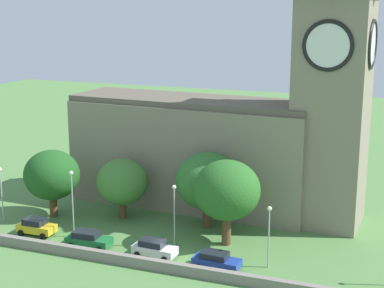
{
  "coord_description": "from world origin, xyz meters",
  "views": [
    {
      "loc": [
        21.59,
        -50.29,
        24.53
      ],
      "look_at": [
        -0.07,
        6.63,
        10.16
      ],
      "focal_mm": 55.98,
      "sensor_mm": 36.0,
      "label": 1
    }
  ],
  "objects_px": {
    "car_blue": "(216,260)",
    "streetlamp_east_mid": "(269,226)",
    "streetlamp_west_mid": "(72,194)",
    "tree_by_tower": "(208,181)",
    "car_green": "(88,239)",
    "church": "(235,133)",
    "streetlamp_west_end": "(1,185)",
    "tree_riverside_east": "(227,190)",
    "car_yellow": "(36,226)",
    "tree_riverside_west": "(52,175)",
    "tree_churchyard": "(122,182)",
    "streetlamp_central": "(174,206)",
    "car_white": "(154,248)"
  },
  "relations": [
    {
      "from": "church",
      "to": "streetlamp_east_mid",
      "type": "xyz_separation_m",
      "value": [
        7.91,
        -14.76,
        -5.39
      ]
    },
    {
      "from": "tree_riverside_west",
      "to": "tree_by_tower",
      "type": "distance_m",
      "value": 18.4
    },
    {
      "from": "tree_riverside_west",
      "to": "car_blue",
      "type": "bearing_deg",
      "value": -16.8
    },
    {
      "from": "tree_riverside_west",
      "to": "streetlamp_central",
      "type": "bearing_deg",
      "value": -11.67
    },
    {
      "from": "car_green",
      "to": "streetlamp_west_end",
      "type": "relative_size",
      "value": 0.74
    },
    {
      "from": "car_green",
      "to": "car_blue",
      "type": "bearing_deg",
      "value": -0.8
    },
    {
      "from": "streetlamp_west_mid",
      "to": "tree_churchyard",
      "type": "height_order",
      "value": "streetlamp_west_mid"
    },
    {
      "from": "church",
      "to": "car_green",
      "type": "relative_size",
      "value": 7.62
    },
    {
      "from": "streetlamp_west_end",
      "to": "streetlamp_west_mid",
      "type": "distance_m",
      "value": 10.05
    },
    {
      "from": "church",
      "to": "streetlamp_west_end",
      "type": "distance_m",
      "value": 27.62
    },
    {
      "from": "tree_churchyard",
      "to": "tree_by_tower",
      "type": "distance_m",
      "value": 10.21
    },
    {
      "from": "car_white",
      "to": "tree_riverside_west",
      "type": "height_order",
      "value": "tree_riverside_west"
    },
    {
      "from": "church",
      "to": "streetlamp_west_mid",
      "type": "xyz_separation_m",
      "value": [
        -13.44,
        -14.72,
        -4.67
      ]
    },
    {
      "from": "car_green",
      "to": "streetlamp_west_mid",
      "type": "relative_size",
      "value": 0.65
    },
    {
      "from": "car_green",
      "to": "car_yellow",
      "type": "bearing_deg",
      "value": 171.56
    },
    {
      "from": "car_green",
      "to": "streetlamp_west_mid",
      "type": "bearing_deg",
      "value": 147.15
    },
    {
      "from": "tree_riverside_west",
      "to": "tree_churchyard",
      "type": "bearing_deg",
      "value": 15.91
    },
    {
      "from": "car_white",
      "to": "car_green",
      "type": "bearing_deg",
      "value": -178.33
    },
    {
      "from": "church",
      "to": "streetlamp_central",
      "type": "height_order",
      "value": "church"
    },
    {
      "from": "car_yellow",
      "to": "streetlamp_central",
      "type": "bearing_deg",
      "value": 7.64
    },
    {
      "from": "streetlamp_central",
      "to": "tree_riverside_west",
      "type": "distance_m",
      "value": 17.24
    },
    {
      "from": "car_white",
      "to": "tree_by_tower",
      "type": "xyz_separation_m",
      "value": [
        2.22,
        9.53,
        4.49
      ]
    },
    {
      "from": "streetlamp_central",
      "to": "tree_riverside_west",
      "type": "relative_size",
      "value": 0.84
    },
    {
      "from": "tree_riverside_west",
      "to": "tree_riverside_east",
      "type": "height_order",
      "value": "tree_riverside_east"
    },
    {
      "from": "car_blue",
      "to": "tree_riverside_west",
      "type": "height_order",
      "value": "tree_riverside_west"
    },
    {
      "from": "car_yellow",
      "to": "car_blue",
      "type": "distance_m",
      "value": 21.09
    },
    {
      "from": "tree_riverside_east",
      "to": "car_yellow",
      "type": "bearing_deg",
      "value": -166.95
    },
    {
      "from": "tree_riverside_west",
      "to": "church",
      "type": "bearing_deg",
      "value": 27.52
    },
    {
      "from": "car_green",
      "to": "tree_riverside_west",
      "type": "distance_m",
      "value": 11.59
    },
    {
      "from": "tree_churchyard",
      "to": "tree_riverside_east",
      "type": "xyz_separation_m",
      "value": [
        13.63,
        -3.16,
        1.48
      ]
    },
    {
      "from": "tree_by_tower",
      "to": "car_green",
      "type": "bearing_deg",
      "value": -134.43
    },
    {
      "from": "tree_churchyard",
      "to": "car_blue",
      "type": "bearing_deg",
      "value": -32.02
    },
    {
      "from": "streetlamp_east_mid",
      "to": "car_yellow",
      "type": "bearing_deg",
      "value": -178.3
    },
    {
      "from": "streetlamp_central",
      "to": "tree_riverside_east",
      "type": "xyz_separation_m",
      "value": [
        4.75,
        2.61,
        1.4
      ]
    },
    {
      "from": "church",
      "to": "streetlamp_west_end",
      "type": "bearing_deg",
      "value": -149.68
    },
    {
      "from": "streetlamp_west_end",
      "to": "tree_churchyard",
      "type": "bearing_deg",
      "value": 26.06
    },
    {
      "from": "car_yellow",
      "to": "streetlamp_east_mid",
      "type": "bearing_deg",
      "value": 1.7
    },
    {
      "from": "car_yellow",
      "to": "church",
      "type": "bearing_deg",
      "value": 41.32
    },
    {
      "from": "car_white",
      "to": "streetlamp_west_end",
      "type": "xyz_separation_m",
      "value": [
        -20.2,
        2.66,
        3.5
      ]
    },
    {
      "from": "car_white",
      "to": "car_blue",
      "type": "distance_m",
      "value": 6.63
    },
    {
      "from": "car_blue",
      "to": "streetlamp_west_mid",
      "type": "bearing_deg",
      "value": 173.05
    },
    {
      "from": "streetlamp_west_mid",
      "to": "car_yellow",
      "type": "bearing_deg",
      "value": -169.22
    },
    {
      "from": "streetlamp_west_end",
      "to": "tree_riverside_west",
      "type": "height_order",
      "value": "tree_riverside_west"
    },
    {
      "from": "streetlamp_central",
      "to": "tree_by_tower",
      "type": "xyz_separation_m",
      "value": [
        1.25,
        6.63,
        0.88
      ]
    },
    {
      "from": "streetlamp_west_mid",
      "to": "tree_by_tower",
      "type": "distance_m",
      "value": 14.74
    },
    {
      "from": "streetlamp_east_mid",
      "to": "tree_by_tower",
      "type": "relative_size",
      "value": 0.71
    },
    {
      "from": "car_yellow",
      "to": "streetlamp_central",
      "type": "height_order",
      "value": "streetlamp_central"
    },
    {
      "from": "car_blue",
      "to": "streetlamp_east_mid",
      "type": "height_order",
      "value": "streetlamp_east_mid"
    },
    {
      "from": "tree_by_tower",
      "to": "streetlamp_central",
      "type": "bearing_deg",
      "value": -100.67
    },
    {
      "from": "car_blue",
      "to": "car_green",
      "type": "bearing_deg",
      "value": 179.2
    }
  ]
}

